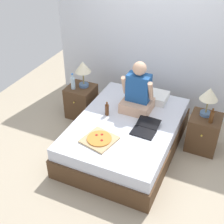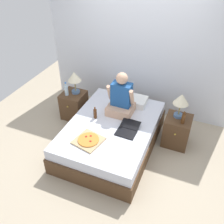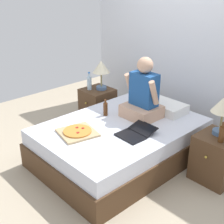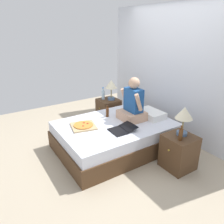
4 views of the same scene
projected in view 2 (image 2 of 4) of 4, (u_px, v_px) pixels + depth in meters
ground_plane at (112, 145)px, 4.51m from camera, size 5.71×5.71×0.00m
wall_back at (139, 52)px, 4.78m from camera, size 3.71×0.12×2.50m
bed at (112, 135)px, 4.36m from camera, size 1.43×2.01×0.50m
nightstand_left at (74, 105)px, 5.04m from camera, size 0.44×0.47×0.55m
lamp_on_left_nightstand at (74, 78)px, 4.71m from camera, size 0.26×0.26×0.45m
water_bottle at (66, 90)px, 4.77m from camera, size 0.07×0.07×0.28m
nightstand_right at (177, 131)px, 4.40m from camera, size 0.44×0.47×0.55m
lamp_on_right_nightstand at (181, 101)px, 4.09m from camera, size 0.26×0.26×0.45m
beer_bottle at (183, 118)px, 4.08m from camera, size 0.06×0.06×0.23m
pillow at (133, 100)px, 4.68m from camera, size 0.52×0.34×0.12m
person_seated at (121, 99)px, 4.30m from camera, size 0.47×0.40×0.78m
laptop at (127, 130)px, 4.05m from camera, size 0.33×0.42×0.07m
pizza_box at (88, 140)px, 3.86m from camera, size 0.48×0.48×0.04m
beer_bottle_on_bed at (95, 113)px, 4.29m from camera, size 0.06×0.06×0.22m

